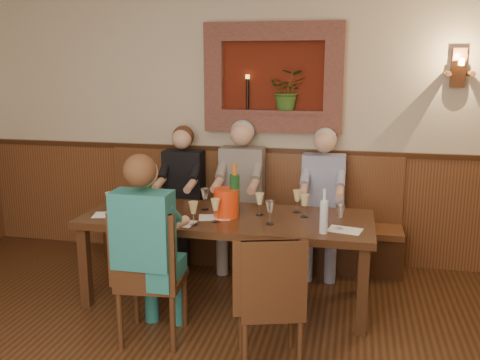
% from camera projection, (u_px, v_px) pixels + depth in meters
% --- Properties ---
extents(room_shell, '(6.04, 6.04, 2.82)m').
position_uv_depth(room_shell, '(130.00, 88.00, 2.44)').
color(room_shell, '#C5B695').
rests_on(room_shell, ground).
extents(wainscoting, '(6.02, 6.02, 1.15)m').
position_uv_depth(wainscoting, '(142.00, 347.00, 2.72)').
color(wainscoting, '#502C16').
rests_on(wainscoting, ground).
extents(wall_niche, '(1.36, 0.30, 1.06)m').
position_uv_depth(wall_niche, '(277.00, 83.00, 5.21)').
color(wall_niche, '#591A0C').
rests_on(wall_niche, ground).
extents(wall_sconce, '(0.25, 0.20, 0.35)m').
position_uv_depth(wall_sconce, '(459.00, 69.00, 4.83)').
color(wall_sconce, '#502C16').
rests_on(wall_sconce, ground).
extents(dining_table, '(2.40, 0.90, 0.75)m').
position_uv_depth(dining_table, '(227.00, 224.00, 4.46)').
color(dining_table, '#371D10').
rests_on(dining_table, ground).
extents(bench, '(3.00, 0.45, 1.11)m').
position_uv_depth(bench, '(249.00, 230.00, 5.44)').
color(bench, '#381E0F').
rests_on(bench, ground).
extents(chair_near_left, '(0.49, 0.49, 1.01)m').
position_uv_depth(chair_near_left, '(152.00, 301.00, 3.91)').
color(chair_near_left, '#371D10').
rests_on(chair_near_left, ground).
extents(chair_near_right, '(0.51, 0.51, 0.94)m').
position_uv_depth(chair_near_right, '(270.00, 327.00, 3.56)').
color(chair_near_right, '#371D10').
rests_on(chair_near_right, ground).
extents(person_bench_left, '(0.40, 0.49, 1.38)m').
position_uv_depth(person_bench_left, '(182.00, 206.00, 5.43)').
color(person_bench_left, black).
rests_on(person_bench_left, ground).
extents(person_bench_mid, '(0.43, 0.53, 1.45)m').
position_uv_depth(person_bench_mid, '(240.00, 207.00, 5.29)').
color(person_bench_mid, '#5E5956').
rests_on(person_bench_mid, ground).
extents(person_bench_right, '(0.41, 0.50, 1.39)m').
position_uv_depth(person_bench_right, '(322.00, 214.00, 5.13)').
color(person_bench_right, navy).
rests_on(person_bench_right, ground).
extents(person_chair_front, '(0.41, 0.51, 1.41)m').
position_uv_depth(person_chair_front, '(149.00, 265.00, 3.82)').
color(person_chair_front, '#1A505E').
rests_on(person_chair_front, ground).
extents(spittoon_bucket, '(0.26, 0.26, 0.24)m').
position_uv_depth(spittoon_bucket, '(226.00, 203.00, 4.40)').
color(spittoon_bucket, red).
rests_on(spittoon_bucket, dining_table).
extents(wine_bottle_green_a, '(0.11, 0.11, 0.44)m').
position_uv_depth(wine_bottle_green_a, '(235.00, 195.00, 4.40)').
color(wine_bottle_green_a, '#19471E').
rests_on(wine_bottle_green_a, dining_table).
extents(wine_bottle_green_b, '(0.08, 0.08, 0.37)m').
position_uv_depth(wine_bottle_green_b, '(148.00, 194.00, 4.57)').
color(wine_bottle_green_b, '#19471E').
rests_on(wine_bottle_green_b, dining_table).
extents(water_bottle, '(0.08, 0.08, 0.34)m').
position_uv_depth(water_bottle, '(324.00, 216.00, 3.97)').
color(water_bottle, silver).
rests_on(water_bottle, dining_table).
extents(tasting_sheet_a, '(0.28, 0.23, 0.00)m').
position_uv_depth(tasting_sheet_a, '(108.00, 215.00, 4.48)').
color(tasting_sheet_a, white).
rests_on(tasting_sheet_a, dining_table).
extents(tasting_sheet_b, '(0.29, 0.24, 0.00)m').
position_uv_depth(tasting_sheet_b, '(214.00, 217.00, 4.40)').
color(tasting_sheet_b, white).
rests_on(tasting_sheet_b, dining_table).
extents(tasting_sheet_c, '(0.28, 0.23, 0.00)m').
position_uv_depth(tasting_sheet_c, '(345.00, 230.00, 4.07)').
color(tasting_sheet_c, white).
rests_on(tasting_sheet_c, dining_table).
extents(tasting_sheet_d, '(0.28, 0.21, 0.00)m').
position_uv_depth(tasting_sheet_d, '(178.00, 223.00, 4.25)').
color(tasting_sheet_d, white).
rests_on(tasting_sheet_d, dining_table).
extents(wine_glass_0, '(0.08, 0.08, 0.19)m').
position_uv_depth(wine_glass_0, '(110.00, 204.00, 4.47)').
color(wine_glass_0, '#DDC984').
rests_on(wine_glass_0, dining_table).
extents(wine_glass_1, '(0.08, 0.08, 0.19)m').
position_uv_depth(wine_glass_1, '(140.00, 197.00, 4.68)').
color(wine_glass_1, white).
rests_on(wine_glass_1, dining_table).
extents(wine_glass_2, '(0.08, 0.08, 0.19)m').
position_uv_depth(wine_glass_2, '(155.00, 206.00, 4.40)').
color(wine_glass_2, '#DDC984').
rests_on(wine_glass_2, dining_table).
extents(wine_glass_3, '(0.08, 0.08, 0.19)m').
position_uv_depth(wine_glass_3, '(205.00, 199.00, 4.61)').
color(wine_glass_3, white).
rests_on(wine_glass_3, dining_table).
extents(wine_glass_4, '(0.08, 0.08, 0.19)m').
position_uv_depth(wine_glass_4, '(216.00, 210.00, 4.26)').
color(wine_glass_4, '#DDC984').
rests_on(wine_glass_4, dining_table).
extents(wine_glass_5, '(0.08, 0.08, 0.19)m').
position_uv_depth(wine_glass_5, '(260.00, 204.00, 4.44)').
color(wine_glass_5, '#DDC984').
rests_on(wine_glass_5, dining_table).
extents(wine_glass_6, '(0.08, 0.08, 0.19)m').
position_uv_depth(wine_glass_6, '(270.00, 213.00, 4.20)').
color(wine_glass_6, white).
rests_on(wine_glass_6, dining_table).
extents(wine_glass_7, '(0.08, 0.08, 0.19)m').
position_uv_depth(wine_glass_7, '(305.00, 206.00, 4.40)').
color(wine_glass_7, '#DDC984').
rests_on(wine_glass_7, dining_table).
extents(wine_glass_8, '(0.08, 0.08, 0.19)m').
position_uv_depth(wine_glass_8, '(340.00, 217.00, 4.07)').
color(wine_glass_8, white).
rests_on(wine_glass_8, dining_table).
extents(wine_glass_9, '(0.08, 0.08, 0.19)m').
position_uv_depth(wine_glass_9, '(193.00, 214.00, 4.17)').
color(wine_glass_9, '#DDC984').
rests_on(wine_glass_9, dining_table).
extents(wine_glass_10, '(0.08, 0.08, 0.19)m').
position_uv_depth(wine_glass_10, '(297.00, 201.00, 4.54)').
color(wine_glass_10, '#DDC984').
rests_on(wine_glass_10, dining_table).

